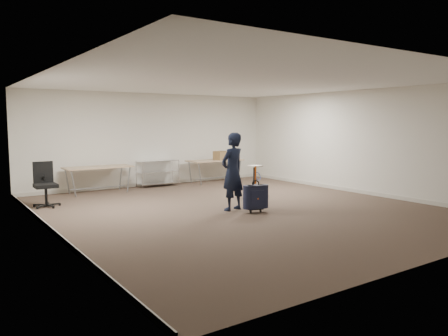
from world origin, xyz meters
TOP-DOWN VIEW (x-y plane):
  - ground at (0.00, 0.00)m, footprint 9.00×9.00m
  - room_shell at (0.00, 1.38)m, footprint 8.00×9.00m
  - folding_table_left at (-1.90, 3.95)m, footprint 1.80×0.75m
  - folding_table_right at (1.90, 3.95)m, footprint 1.80×0.75m
  - wire_shelf at (0.00, 4.20)m, footprint 1.22×0.47m
  - person at (-0.21, -0.01)m, footprint 0.70×0.55m
  - suitcase at (0.04, -0.51)m, footprint 0.41×0.30m
  - office_chair at (-3.53, 2.74)m, footprint 0.62×0.62m
  - equipment_cart at (1.33, 1.15)m, footprint 0.46×0.46m
  - cardboard_box at (2.04, 3.89)m, footprint 0.45×0.39m

SIDE VIEW (x-z plane):
  - ground at x=0.00m, z-range 0.00..0.00m
  - room_shell at x=0.00m, z-range -4.45..4.55m
  - equipment_cart at x=1.33m, z-range -0.19..0.62m
  - office_chair at x=-3.53m, z-range -0.20..0.83m
  - suitcase at x=0.04m, z-range -0.16..0.84m
  - wire_shelf at x=0.00m, z-range 0.04..0.84m
  - folding_table_left at x=-1.90m, z-range 0.31..1.04m
  - folding_table_right at x=1.90m, z-range 0.31..1.04m
  - person at x=-0.21m, z-range 0.00..1.71m
  - cardboard_box at x=2.04m, z-range 0.73..1.01m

